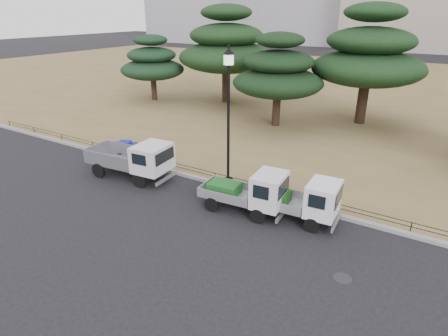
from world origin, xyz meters
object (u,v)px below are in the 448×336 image
Objects in this scene: street_lamp at (228,96)px; truck_large at (133,158)px; truck_kei_front at (249,191)px; tarp_pile at (124,149)px; truck_kei_rear at (301,200)px.

truck_large is at bearing -158.71° from street_lamp.
tarp_pile is (-9.25, 1.79, -0.43)m from truck_kei_front.
truck_kei_front is (6.70, -0.03, -0.14)m from truck_large.
truck_large reaches higher than tarp_pile.
truck_kei_front is 1.03× the size of truck_kei_rear.
street_lamp reaches higher than truck_large.
truck_kei_front is 4.49m from street_lamp.
truck_kei_rear is at bearing -1.94° from truck_large.
truck_large is at bearing -34.61° from tarp_pile.
truck_large reaches higher than truck_kei_front.
street_lamp is at bearing 0.14° from tarp_pile.
street_lamp is (4.57, 1.78, 3.37)m from truck_large.
truck_kei_rear is at bearing -17.42° from street_lamp.
tarp_pile is at bearing 169.61° from truck_kei_rear.
tarp_pile is at bearing 140.56° from truck_large.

